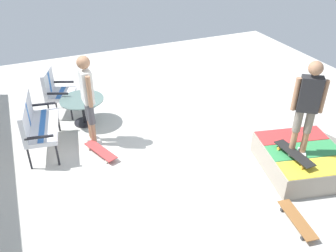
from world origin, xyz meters
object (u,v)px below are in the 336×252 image
Objects in this scene: patio_table at (83,106)px; skateboard_spare at (297,220)px; person_watching at (87,94)px; person_skater at (308,103)px; skateboard_on_ramp at (294,154)px; skate_ramp at (303,160)px; patio_bench at (35,121)px; patio_chair_near_house at (55,89)px; skateboard_by_bench at (101,151)px.

skateboard_spare is at bearing -150.96° from patio_table.
person_skater reaches higher than person_watching.
skateboard_on_ramp is at bearing 122.77° from person_skater.
skate_ramp is at bearing -85.48° from person_skater.
person_skater is (-2.44, -3.93, 0.75)m from patio_bench.
patio_bench is at bearing 43.39° from skateboard_spare.
person_watching is 2.20× the size of skateboard_on_ramp.
patio_bench and patio_chair_near_house have the same top height.
patio_bench is 1.30× the size of patio_chair_near_house.
person_skater reaches higher than skateboard_spare.
person_watching is 1.07m from skateboard_by_bench.
patio_table is 4.25m from skateboard_on_ramp.
patio_table is (-0.62, -0.44, -0.21)m from patio_chair_near_house.
skate_ramp is 3.62m from skateboard_by_bench.
person_skater reaches higher than skateboard_on_ramp.
skateboard_by_bench is at bearing 60.10° from skate_ramp.
skateboard_spare is at bearing -136.61° from patio_bench.
patio_chair_near_house is 0.58× the size of person_watching.
skateboard_by_bench is 1.02× the size of skateboard_on_ramp.
patio_bench is 0.75× the size of person_watching.
patio_table is (0.64, -0.97, -0.21)m from patio_bench.
person_skater is 1.99× the size of skateboard_by_bench.
skateboard_on_ramp reaches higher than skateboard_by_bench.
person_skater is at bearing -127.90° from person_watching.
skate_ramp is 1.29× the size of person_skater.
patio_chair_near_house is at bearing 17.86° from person_watching.
patio_chair_near_house is (1.26, -0.53, -0.00)m from patio_bench.
person_watching is at bearing -98.07° from patio_bench.
person_skater reaches higher than patio_bench.
skateboard_on_ramp is (-2.38, -2.82, -0.53)m from person_watching.
skateboard_on_ramp is at bearing -124.33° from skateboard_by_bench.
person_watching is 3.73m from skateboard_on_ramp.
skateboard_spare is (-3.41, -3.22, -0.53)m from patio_bench.
person_skater reaches higher than patio_table.
patio_bench is (2.42, 4.15, 0.40)m from skate_ramp.
person_watching is at bearing -162.14° from patio_chair_near_house.
skateboard_on_ramp is (-3.78, -3.27, -0.11)m from patio_chair_near_house.
patio_bench is at bearing 81.93° from person_watching.
patio_chair_near_house is at bearing 40.85° from skateboard_on_ramp.
person_skater is at bearing -121.80° from patio_bench.
patio_chair_near_house is at bearing 14.40° from skateboard_by_bench.
patio_chair_near_house is 5.08m from person_skater.
person_watching reaches higher than skateboard_spare.
patio_bench is at bearing 123.45° from patio_table.
skateboard_by_bench is at bearing 55.67° from skateboard_on_ramp.
person_skater is 2.03× the size of skateboard_on_ramp.
person_skater is 0.87m from skateboard_on_ramp.
patio_table is at bearing 29.04° from skateboard_spare.
skate_ramp is 2.61× the size of skateboard_on_ramp.
patio_table is 1.01m from person_watching.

